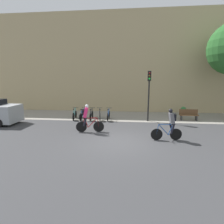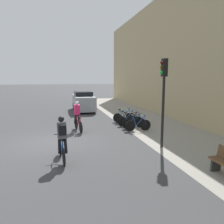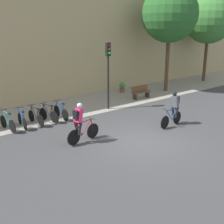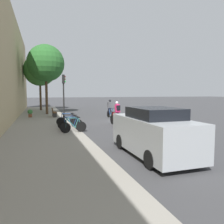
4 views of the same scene
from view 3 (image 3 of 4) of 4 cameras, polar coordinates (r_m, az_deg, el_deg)
name	(u,v)px [view 3 (image 3 of 4)]	position (r m, az deg, el deg)	size (l,w,h in m)	color
ground	(141,142)	(12.40, 5.85, -6.04)	(200.00, 200.00, 0.00)	#3D3D3F
kerb_strip	(64,108)	(17.57, -9.63, 0.78)	(44.00, 4.50, 0.01)	gray
building_facade	(41,25)	(19.18, -14.27, 16.81)	(44.00, 0.60, 9.89)	tan
cyclist_pink	(80,122)	(11.99, -6.52, -2.03)	(1.77, 0.53, 1.78)	black
cyclist_grey	(174,107)	(14.40, 12.47, 0.92)	(1.72, 0.48, 1.77)	black
parked_bike_0	(8,123)	(14.44, -20.45, -2.04)	(0.46, 1.61, 0.96)	black
parked_bike_1	(22,120)	(14.66, -17.80, -1.55)	(0.46, 1.59, 0.94)	black
parked_bike_2	(36,117)	(14.90, -15.22, -0.99)	(0.46, 1.67, 0.94)	black
parked_bike_3	(49,114)	(15.18, -12.74, -0.46)	(0.48, 1.58, 0.96)	black
parked_bike_4	(61,112)	(15.49, -10.36, 0.04)	(0.46, 1.62, 0.96)	black
traffic_light_pole	(108,64)	(16.64, -0.77, 9.69)	(0.26, 0.30, 3.96)	black
bench	(141,92)	(19.72, 5.87, 4.07)	(1.49, 0.44, 0.89)	brown
street_tree_0	(170,14)	(22.04, 11.67, 18.89)	(4.13, 4.13, 7.78)	#4C3823
street_tree_1	(209,19)	(27.21, 19.15, 17.50)	(4.34, 4.34, 7.69)	#4C3823
potted_plant	(122,87)	(21.50, 2.08, 5.15)	(0.48, 0.48, 0.78)	brown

